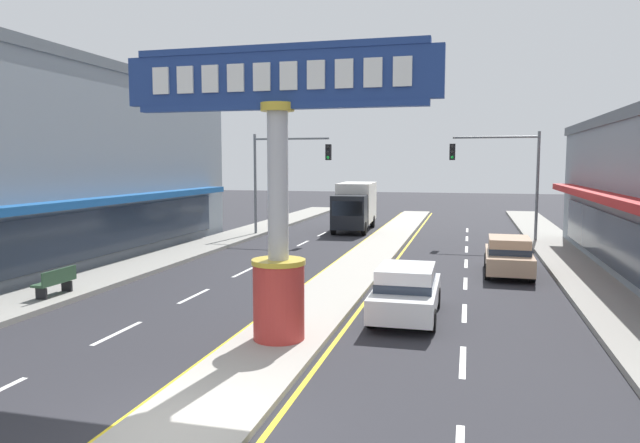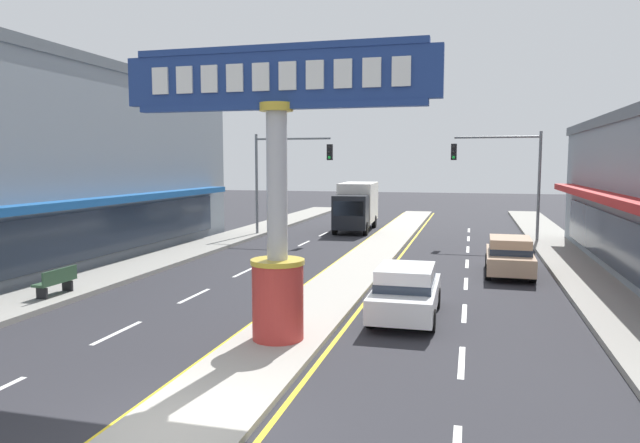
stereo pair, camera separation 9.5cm
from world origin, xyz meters
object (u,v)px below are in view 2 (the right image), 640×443
at_px(district_sign, 277,191).
at_px(box_truck_far_right_lane, 357,205).
at_px(street_bench, 56,281).
at_px(traffic_light_left_side, 284,167).
at_px(storefront_left, 31,163).
at_px(sedan_near_left_lane, 510,255).
at_px(sedan_near_right_lane, 406,291).
at_px(traffic_light_right_side, 506,167).

height_order(district_sign, box_truck_far_right_lane, district_sign).
bearing_deg(street_bench, district_sign, -16.43).
distance_m(traffic_light_left_side, street_bench, 17.79).
distance_m(district_sign, street_bench, 9.38).
xyz_separation_m(storefront_left, street_bench, (6.35, -6.37, -3.83)).
bearing_deg(district_sign, street_bench, 163.57).
relative_size(district_sign, box_truck_far_right_lane, 1.11).
relative_size(district_sign, sedan_near_left_lane, 1.80).
relative_size(district_sign, sedan_near_right_lane, 1.81).
height_order(district_sign, traffic_light_left_side, district_sign).
height_order(sedan_near_right_lane, street_bench, sedan_near_right_lane).
xyz_separation_m(district_sign, traffic_light_right_side, (6.37, 20.64, 0.43)).
height_order(district_sign, sedan_near_right_lane, district_sign).
distance_m(traffic_light_left_side, sedan_near_left_lane, 15.75).
xyz_separation_m(traffic_light_left_side, street_bench, (-2.10, -17.30, -3.60)).
xyz_separation_m(traffic_light_left_side, sedan_near_left_lane, (12.45, -9.00, -3.46)).
relative_size(storefront_left, street_bench, 15.39).
distance_m(district_sign, sedan_near_left_lane, 12.76).
bearing_deg(sedan_near_left_lane, traffic_light_left_side, 144.14).
bearing_deg(district_sign, box_truck_far_right_lane, 96.65).
xyz_separation_m(storefront_left, box_truck_far_right_lane, (11.95, 15.75, -2.79)).
bearing_deg(street_bench, sedan_near_right_lane, 4.02).
xyz_separation_m(box_truck_far_right_lane, street_bench, (-5.60, -22.12, -1.05)).
distance_m(district_sign, sedan_near_right_lane, 5.26).
relative_size(traffic_light_left_side, sedan_near_right_lane, 1.44).
distance_m(storefront_left, sedan_near_left_lane, 21.31).
height_order(box_truck_far_right_lane, sedan_near_left_lane, box_truck_far_right_lane).
distance_m(sedan_near_right_lane, box_truck_far_right_lane, 22.09).
height_order(traffic_light_right_side, sedan_near_right_lane, traffic_light_right_side).
height_order(sedan_near_right_lane, box_truck_far_right_lane, box_truck_far_right_lane).
bearing_deg(street_bench, traffic_light_left_side, 83.08).
xyz_separation_m(sedan_near_right_lane, box_truck_far_right_lane, (-5.65, 21.33, 0.91)).
bearing_deg(box_truck_far_right_lane, storefront_left, -127.18).
bearing_deg(traffic_light_left_side, box_truck_far_right_lane, 54.05).
height_order(storefront_left, sedan_near_right_lane, storefront_left).
relative_size(traffic_light_right_side, street_bench, 3.87).
xyz_separation_m(storefront_left, traffic_light_right_side, (21.18, 11.77, -0.24)).
relative_size(traffic_light_left_side, traffic_light_right_side, 1.00).
relative_size(sedan_near_right_lane, sedan_near_left_lane, 1.00).
bearing_deg(sedan_near_left_lane, box_truck_far_right_lane, 122.93).
bearing_deg(box_truck_far_right_lane, street_bench, -104.20).
distance_m(storefront_left, sedan_near_right_lane, 18.83).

